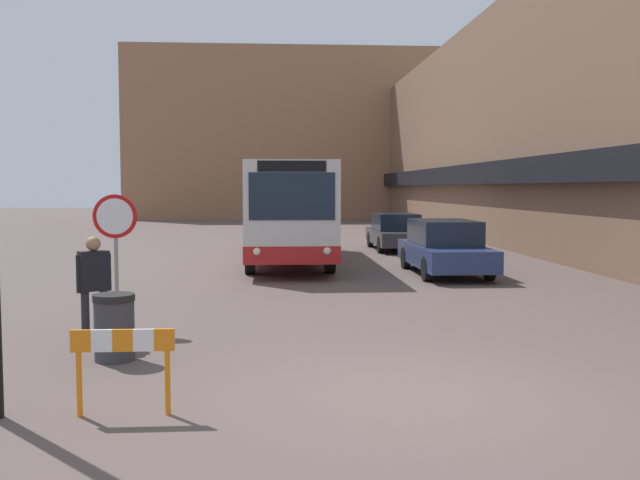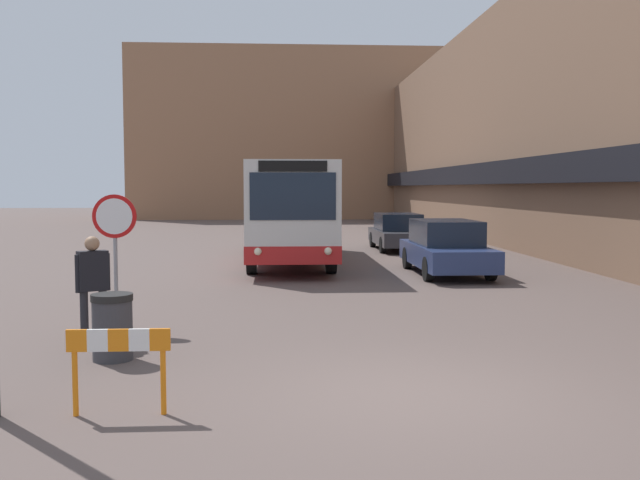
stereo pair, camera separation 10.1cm
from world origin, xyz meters
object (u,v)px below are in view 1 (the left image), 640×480
(stop_sign, at_px, (115,231))
(street_lamp, at_px, (15,74))
(parked_car_middle, at_px, (396,232))
(construction_barricade, at_px, (123,354))
(city_bus, at_px, (287,209))
(parked_car_front, at_px, (444,247))
(pedestrian, at_px, (94,279))
(trash_bin, at_px, (114,327))

(stop_sign, height_order, street_lamp, street_lamp)
(parked_car_middle, bearing_deg, construction_barricade, -107.89)
(city_bus, distance_m, street_lamp, 16.23)
(parked_car_front, xyz_separation_m, construction_barricade, (-6.50, -12.18, -0.10))
(pedestrian, bearing_deg, city_bus, 42.69)
(parked_car_middle, bearing_deg, stop_sign, -116.56)
(stop_sign, distance_m, street_lamp, 5.26)
(parked_car_front, bearing_deg, street_lamp, -121.80)
(parked_car_front, bearing_deg, stop_sign, -136.27)
(street_lamp, xyz_separation_m, pedestrian, (-0.14, 3.63, -2.61))
(parked_car_front, distance_m, trash_bin, 12.02)
(street_lamp, bearing_deg, stop_sign, 90.76)
(city_bus, height_order, trash_bin, city_bus)
(stop_sign, xyz_separation_m, street_lamp, (0.07, -4.89, 1.93))
(trash_bin, height_order, construction_barricade, trash_bin)
(parked_car_middle, distance_m, street_lamp, 21.67)
(parked_car_middle, relative_size, pedestrian, 2.65)
(street_lamp, bearing_deg, city_bus, 78.65)
(parked_car_front, relative_size, trash_bin, 5.02)
(parked_car_middle, bearing_deg, trash_bin, -112.05)
(street_lamp, relative_size, pedestrian, 3.41)
(city_bus, bearing_deg, stop_sign, -106.52)
(pedestrian, height_order, trash_bin, pedestrian)
(parked_car_middle, relative_size, stop_sign, 1.92)
(parked_car_middle, xyz_separation_m, street_lamp, (-7.54, -20.11, 2.91))
(parked_car_front, xyz_separation_m, stop_sign, (-7.61, -7.28, 0.93))
(pedestrian, bearing_deg, street_lamp, -119.87)
(trash_bin, distance_m, construction_barricade, 2.60)
(parked_car_front, distance_m, parked_car_middle, 7.94)
(city_bus, distance_m, pedestrian, 12.63)
(construction_barricade, bearing_deg, pedestrian, 107.97)
(stop_sign, relative_size, construction_barricade, 2.12)
(city_bus, relative_size, parked_car_front, 2.23)
(parked_car_front, bearing_deg, construction_barricade, -118.07)
(trash_bin, bearing_deg, parked_car_middle, 67.95)
(parked_car_middle, relative_size, trash_bin, 4.73)
(city_bus, height_order, parked_car_middle, city_bus)
(construction_barricade, bearing_deg, parked_car_middle, 72.11)
(pedestrian, height_order, construction_barricade, pedestrian)
(stop_sign, bearing_deg, street_lamp, -89.24)
(parked_car_front, xyz_separation_m, street_lamp, (-7.54, -12.16, 2.86))
(city_bus, height_order, parked_car_front, city_bus)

